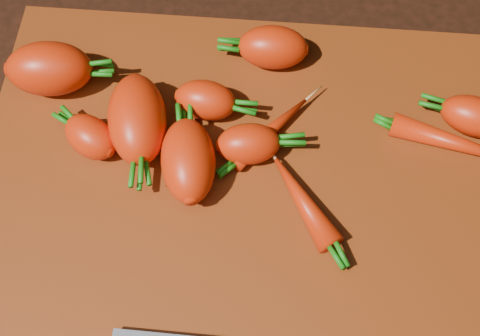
{
  "coord_description": "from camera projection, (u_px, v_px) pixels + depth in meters",
  "views": [
    {
      "loc": [
        0.02,
        -0.27,
        0.58
      ],
      "look_at": [
        0.0,
        0.01,
        0.03
      ],
      "focal_mm": 50.0,
      "sensor_mm": 36.0,
      "label": 1
    }
  ],
  "objects": [
    {
      "name": "carrot_3",
      "position": [
        188.0,
        161.0,
        0.61
      ],
      "size": [
        0.06,
        0.09,
        0.05
      ],
      "primitive_type": "ellipsoid",
      "rotation": [
        0.0,
        0.0,
        1.75
      ],
      "color": "red",
      "rests_on": "cutting_board"
    },
    {
      "name": "carrot_5",
      "position": [
        206.0,
        100.0,
        0.65
      ],
      "size": [
        0.06,
        0.05,
        0.04
      ],
      "primitive_type": "ellipsoid",
      "rotation": [
        0.0,
        0.0,
        -0.14
      ],
      "color": "red",
      "rests_on": "cutting_board"
    },
    {
      "name": "carrot_2",
      "position": [
        137.0,
        119.0,
        0.63
      ],
      "size": [
        0.07,
        0.11,
        0.06
      ],
      "primitive_type": "ellipsoid",
      "rotation": [
        0.0,
        0.0,
        -1.38
      ],
      "color": "red",
      "rests_on": "cutting_board"
    },
    {
      "name": "carrot_7",
      "position": [
        270.0,
        131.0,
        0.64
      ],
      "size": [
        0.08,
        0.09,
        0.02
      ],
      "primitive_type": "ellipsoid",
      "rotation": [
        0.0,
        0.0,
        0.86
      ],
      "color": "red",
      "rests_on": "cutting_board"
    },
    {
      "name": "carrot_6",
      "position": [
        474.0,
        116.0,
        0.64
      ],
      "size": [
        0.07,
        0.06,
        0.04
      ],
      "primitive_type": "ellipsoid",
      "rotation": [
        0.0,
        0.0,
        2.85
      ],
      "color": "red",
      "rests_on": "cutting_board"
    },
    {
      "name": "carrot_1",
      "position": [
        90.0,
        137.0,
        0.63
      ],
      "size": [
        0.07,
        0.06,
        0.04
      ],
      "primitive_type": "ellipsoid",
      "rotation": [
        0.0,
        0.0,
        2.53
      ],
      "color": "red",
      "rests_on": "cutting_board"
    },
    {
      "name": "ground",
      "position": [
        239.0,
        194.0,
        0.64
      ],
      "size": [
        2.0,
        2.0,
        0.01
      ],
      "primitive_type": "cube",
      "color": "black"
    },
    {
      "name": "carrot_9",
      "position": [
        303.0,
        201.0,
        0.61
      ],
      "size": [
        0.08,
        0.1,
        0.03
      ],
      "primitive_type": "ellipsoid",
      "rotation": [
        0.0,
        0.0,
        2.15
      ],
      "color": "red",
      "rests_on": "cutting_board"
    },
    {
      "name": "carrot_4",
      "position": [
        273.0,
        47.0,
        0.68
      ],
      "size": [
        0.07,
        0.05,
        0.04
      ],
      "primitive_type": "ellipsoid",
      "rotation": [
        0.0,
        0.0,
        3.16
      ],
      "color": "red",
      "rests_on": "cutting_board"
    },
    {
      "name": "cutting_board",
      "position": [
        239.0,
        189.0,
        0.63
      ],
      "size": [
        0.5,
        0.4,
        0.01
      ],
      "primitive_type": "cube",
      "color": "#6D290A",
      "rests_on": "ground"
    },
    {
      "name": "carrot_10",
      "position": [
        248.0,
        144.0,
        0.63
      ],
      "size": [
        0.07,
        0.05,
        0.04
      ],
      "primitive_type": "ellipsoid",
      "rotation": [
        0.0,
        0.0,
        0.15
      ],
      "color": "red",
      "rests_on": "cutting_board"
    },
    {
      "name": "carrot_0",
      "position": [
        49.0,
        69.0,
        0.66
      ],
      "size": [
        0.09,
        0.06,
        0.05
      ],
      "primitive_type": "ellipsoid",
      "rotation": [
        0.0,
        0.0,
        0.1
      ],
      "color": "red",
      "rests_on": "cutting_board"
    },
    {
      "name": "carrot_8",
      "position": [
        461.0,
        145.0,
        0.63
      ],
      "size": [
        0.14,
        0.06,
        0.02
      ],
      "primitive_type": "ellipsoid",
      "rotation": [
        0.0,
        0.0,
        -0.27
      ],
      "color": "red",
      "rests_on": "cutting_board"
    }
  ]
}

